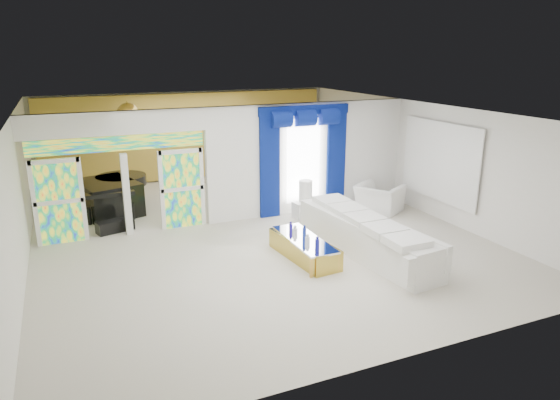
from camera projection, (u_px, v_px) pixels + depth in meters
name	position (u px, v px, depth m)	size (l,w,h in m)	color
floor	(250.00, 231.00, 12.60)	(12.00, 12.00, 0.00)	#B7AF9E
dividing_wall	(310.00, 158.00, 13.88)	(5.70, 0.18, 3.00)	white
dividing_header	(117.00, 123.00, 11.62)	(4.30, 0.18, 0.55)	white
stained_panel_left	(59.00, 202.00, 11.57)	(0.95, 0.04, 2.00)	#994C3F
stained_panel_right	(182.00, 189.00, 12.65)	(0.95, 0.04, 2.00)	#994C3F
stained_transom	(119.00, 143.00, 11.75)	(4.00, 0.05, 0.35)	#994C3F
window_pane	(303.00, 161.00, 13.71)	(1.00, 0.02, 2.30)	white
blue_drape_left	(270.00, 166.00, 13.31)	(0.55, 0.10, 2.80)	#031348
blue_drape_right	(336.00, 160.00, 14.08)	(0.55, 0.10, 2.80)	#031348
blue_pelmet	(304.00, 110.00, 13.29)	(2.60, 0.12, 0.25)	#031348
wall_mirror	(440.00, 161.00, 13.17)	(0.04, 2.70, 1.90)	white
gold_curtains	(190.00, 136.00, 17.37)	(9.70, 0.12, 2.90)	gold
white_sofa	(365.00, 237.00, 11.10)	(0.87, 4.04, 0.77)	white
coffee_table	(304.00, 249.00, 10.89)	(0.66, 1.97, 0.44)	#B39938
console_table	(315.00, 208.00, 13.78)	(1.27, 0.40, 0.42)	silver
table_lamp	(306.00, 191.00, 13.52)	(0.36, 0.36, 0.58)	silver
armchair	(379.00, 198.00, 14.06)	(1.16, 1.01, 0.75)	white
grand_piano	(108.00, 197.00, 13.85)	(1.37, 1.79, 0.91)	black
piano_bench	(115.00, 226.00, 12.53)	(0.89, 0.35, 0.30)	black
tv_console	(45.00, 201.00, 13.80)	(0.54, 0.49, 0.78)	tan
chandelier	(128.00, 114.00, 13.96)	(0.60, 0.60, 0.60)	gold
decanters	(303.00, 236.00, 10.78)	(0.17, 1.21, 0.26)	white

